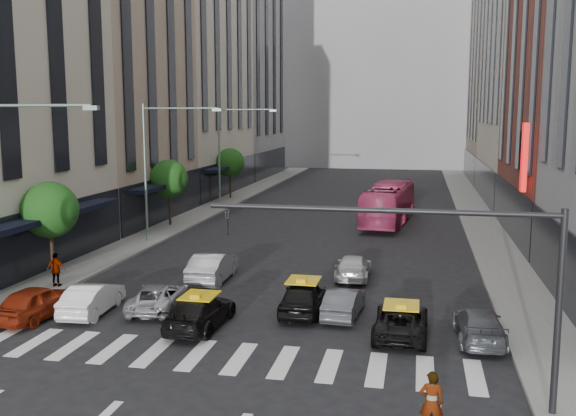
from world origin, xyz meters
The scene contains 29 objects.
ground centered at (0.00, 0.00, 0.00)m, with size 160.00×160.00×0.00m, color black.
sidewalk_left centered at (-11.50, 30.00, 0.07)m, with size 3.00×96.00×0.15m, color slate.
sidewalk_right centered at (11.50, 30.00, 0.07)m, with size 3.00×96.00×0.15m, color slate.
building_left_b centered at (-17.00, 28.00, 12.00)m, with size 8.00×16.00×24.00m, color tan.
building_left_c centered at (-17.00, 46.00, 18.00)m, with size 8.00×20.00×36.00m, color beige.
building_left_d centered at (-17.00, 65.00, 15.00)m, with size 8.00×18.00×30.00m, color gray.
building_right_d centered at (17.00, 65.00, 14.00)m, with size 8.00×18.00×28.00m, color tan.
building_far centered at (0.00, 85.00, 18.00)m, with size 30.00×10.00×36.00m, color gray.
tree_near centered at (-11.80, 10.00, 3.65)m, with size 2.88×2.88×4.95m.
tree_mid centered at (-11.80, 26.00, 3.65)m, with size 2.88×2.88×4.95m.
tree_far centered at (-11.80, 42.00, 3.65)m, with size 2.88×2.88×4.95m.
streetlamp_near centered at (-10.04, 4.00, 5.90)m, with size 5.38×0.25×9.00m.
streetlamp_mid centered at (-10.04, 20.00, 5.90)m, with size 5.38×0.25×9.00m.
streetlamp_far centered at (-10.04, 36.00, 5.90)m, with size 5.38×0.25×9.00m.
traffic_signal centered at (7.69, -1.00, 4.47)m, with size 10.10×0.20×6.00m.
liberty_sign centered at (12.60, 20.00, 6.00)m, with size 0.30×0.70×4.00m.
car_red centered at (-8.95, 4.10, 0.71)m, with size 1.67×4.16×1.42m, color maroon.
car_white_front centered at (-7.00, 5.20, 0.67)m, with size 1.42×4.06×1.34m, color silver.
car_silver centered at (-4.40, 6.22, 0.59)m, with size 1.97×4.28×1.19m, color #A2A1A6.
taxi_left centered at (-1.83, 4.34, 0.66)m, with size 1.84×4.54×1.32m, color black.
taxi_center centered at (1.90, 6.99, 0.72)m, with size 1.71×4.25×1.45m, color black.
car_grey_mid centered at (3.66, 6.95, 0.62)m, with size 1.31×3.75×1.23m, color #3D3F44.
taxi_right centered at (6.09, 5.01, 0.60)m, with size 2.00×4.34×1.21m, color black.
car_grey_curb centered at (9.00, 5.04, 0.62)m, with size 1.73×4.25×1.23m, color #42454A.
car_row2_left centered at (-3.60, 11.34, 0.76)m, with size 1.60×4.59×1.51m, color #B0AFB5.
car_row2_right centered at (3.40, 13.37, 0.61)m, with size 1.70×4.19×1.21m, color #BABABA.
bus centered at (4.40, 30.54, 1.57)m, with size 2.64×11.27×3.14m, color #BB3763.
rider centered at (7.09, -3.13, 1.72)m, with size 0.63×0.41×1.72m, color gray.
pedestrian_far centered at (-10.60, 8.35, 0.98)m, with size 0.97×0.40×1.66m, color gray.
Camera 1 is at (6.57, -19.25, 8.56)m, focal length 40.00 mm.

